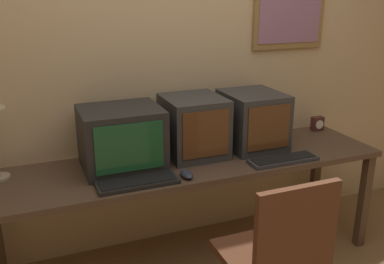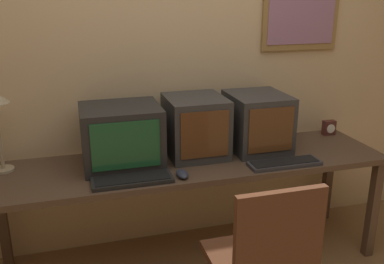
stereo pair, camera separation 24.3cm
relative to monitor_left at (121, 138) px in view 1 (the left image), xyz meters
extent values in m
cube|color=#D1B284|center=(0.41, 0.32, 0.42)|extent=(8.00, 0.05, 2.60)
cube|color=olive|center=(1.27, 0.28, 0.70)|extent=(0.56, 0.02, 0.57)
cube|color=gray|center=(1.27, 0.27, 0.70)|extent=(0.49, 0.01, 0.49)
cube|color=#4C3828|center=(0.41, -0.07, -0.19)|extent=(2.38, 0.61, 0.04)
cube|color=#4C3828|center=(1.55, -0.33, -0.55)|extent=(0.06, 0.06, 0.67)
cube|color=#4C3828|center=(1.55, 0.19, -0.55)|extent=(0.06, 0.06, 0.67)
cube|color=black|center=(0.00, 0.00, 0.00)|extent=(0.45, 0.39, 0.35)
cube|color=#194C28|center=(0.00, -0.20, 0.01)|extent=(0.37, 0.01, 0.27)
cube|color=#333333|center=(0.46, 0.03, 0.01)|extent=(0.35, 0.38, 0.37)
cube|color=#563319|center=(0.46, -0.16, 0.01)|extent=(0.29, 0.01, 0.28)
cube|color=#333333|center=(0.87, 0.02, 0.00)|extent=(0.35, 0.40, 0.36)
cube|color=#563319|center=(0.87, -0.18, 0.01)|extent=(0.29, 0.01, 0.27)
cube|color=black|center=(0.02, -0.27, -0.16)|extent=(0.43, 0.16, 0.02)
cube|color=black|center=(0.02, -0.27, -0.15)|extent=(0.40, 0.13, 0.00)
cube|color=#333338|center=(0.91, -0.29, -0.16)|extent=(0.44, 0.13, 0.02)
cube|color=black|center=(0.91, -0.29, -0.15)|extent=(0.40, 0.11, 0.00)
ellipsoid|color=#282D3D|center=(0.29, -0.28, -0.16)|extent=(0.06, 0.11, 0.04)
cube|color=#4C231E|center=(1.48, 0.14, -0.12)|extent=(0.09, 0.05, 0.10)
cylinder|color=white|center=(1.48, 0.11, -0.12)|extent=(0.06, 0.00, 0.06)
cube|color=brown|center=(0.53, -0.76, -0.44)|extent=(0.44, 0.44, 0.04)
cube|color=brown|center=(0.53, -0.97, -0.20)|extent=(0.41, 0.04, 0.45)
camera|label=1|loc=(-0.48, -2.29, 0.80)|focal=40.00mm
camera|label=2|loc=(-0.25, -2.37, 0.80)|focal=40.00mm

